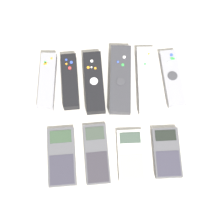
% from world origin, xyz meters
% --- Properties ---
extents(ground_plane, '(3.00, 3.00, 0.00)m').
position_xyz_m(ground_plane, '(0.00, 0.00, 0.00)').
color(ground_plane, beige).
extents(remote_0, '(0.05, 0.17, 0.03)m').
position_xyz_m(remote_0, '(-0.18, 0.12, 0.01)').
color(remote_0, gray).
rests_on(remote_0, ground_plane).
extents(remote_1, '(0.05, 0.16, 0.03)m').
position_xyz_m(remote_1, '(-0.11, 0.12, 0.01)').
color(remote_1, black).
rests_on(remote_1, ground_plane).
extents(remote_2, '(0.06, 0.18, 0.03)m').
position_xyz_m(remote_2, '(-0.05, 0.11, 0.01)').
color(remote_2, black).
rests_on(remote_2, ground_plane).
extents(remote_3, '(0.07, 0.21, 0.03)m').
position_xyz_m(remote_3, '(0.03, 0.12, 0.01)').
color(remote_3, '#333338').
rests_on(remote_3, ground_plane).
extents(remote_4, '(0.06, 0.20, 0.02)m').
position_xyz_m(remote_4, '(0.10, 0.11, 0.01)').
color(remote_4, '#B7B7BC').
rests_on(remote_4, ground_plane).
extents(remote_5, '(0.06, 0.17, 0.02)m').
position_xyz_m(remote_5, '(0.17, 0.12, 0.01)').
color(remote_5, gray).
rests_on(remote_5, ground_plane).
extents(calculator_0, '(0.08, 0.16, 0.01)m').
position_xyz_m(calculator_0, '(-0.14, -0.09, 0.01)').
color(calculator_0, '#4C4C51').
rests_on(calculator_0, ground_plane).
extents(calculator_1, '(0.07, 0.16, 0.01)m').
position_xyz_m(calculator_1, '(-0.05, -0.09, 0.01)').
color(calculator_1, '#4C4C51').
rests_on(calculator_1, ground_plane).
extents(calculator_2, '(0.07, 0.14, 0.02)m').
position_xyz_m(calculator_2, '(0.04, -0.10, 0.01)').
color(calculator_2, silver).
rests_on(calculator_2, ground_plane).
extents(calculator_3, '(0.07, 0.13, 0.02)m').
position_xyz_m(calculator_3, '(0.14, -0.10, 0.01)').
color(calculator_3, '#4C4C51').
rests_on(calculator_3, ground_plane).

